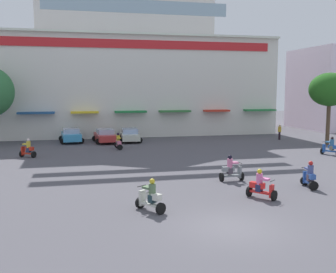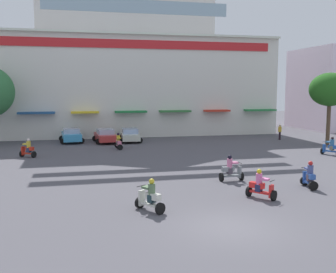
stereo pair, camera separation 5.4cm
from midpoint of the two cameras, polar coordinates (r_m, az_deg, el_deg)
ground_plane at (r=28.50m, az=-0.66°, el=-4.26°), size 128.00×128.00×0.00m
colonial_building at (r=51.84m, az=-6.34°, el=10.44°), size 35.62×19.44×20.63m
plaza_tree_1 at (r=41.81m, az=22.28°, el=6.23°), size 3.99×3.78×7.07m
parked_car_0 at (r=42.02m, az=-13.69°, el=0.16°), size 2.63×3.99×1.46m
parked_car_1 at (r=41.24m, az=-8.96°, el=0.11°), size 2.64×4.28×1.40m
parked_car_2 at (r=41.58m, az=-5.45°, el=0.22°), size 2.51×4.11×1.40m
scooter_rider_1 at (r=24.11m, az=9.12°, el=-4.80°), size 1.43×0.54×1.58m
scooter_rider_2 at (r=36.61m, az=-7.08°, el=-0.87°), size 0.65×1.40×1.50m
scooter_rider_3 at (r=18.03m, az=-2.50°, el=-8.75°), size 1.25×1.52×1.53m
scooter_rider_4 at (r=35.82m, az=22.39°, el=-1.45°), size 1.19×1.55×1.55m
scooter_rider_6 at (r=20.62m, az=13.25°, el=-7.03°), size 1.34×1.48×1.50m
scooter_rider_7 at (r=23.51m, az=19.71°, el=-5.46°), size 0.74×1.39×1.54m
scooter_rider_9 at (r=33.90m, az=-19.45°, el=-1.76°), size 1.38×1.13×1.55m
pedestrian_1 at (r=44.76m, az=15.81°, el=0.76°), size 0.51×0.51×1.66m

